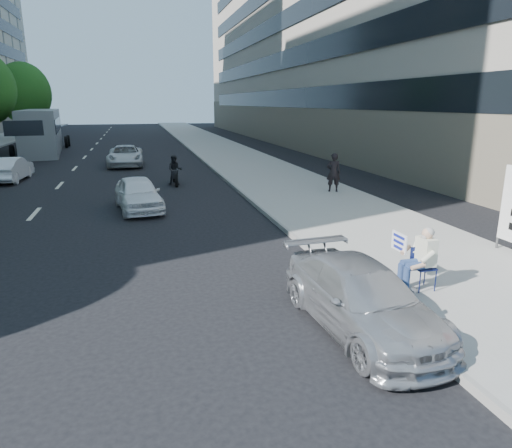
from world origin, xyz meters
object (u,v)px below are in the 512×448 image
object	(u,v)px
white_sedan_far	(125,156)
bus	(42,131)
white_sedan_mid	(10,169)
white_sedan_near	(138,194)
pedestrian_woman	(333,172)
motorcycle	(175,172)
parked_sedan	(361,298)
seated_protester	(419,255)

from	to	relation	value
white_sedan_far	bus	bearing A→B (deg)	123.89
white_sedan_mid	bus	size ratio (longest dim) A/B	0.30
white_sedan_near	bus	world-z (taller)	bus
pedestrian_woman	motorcycle	bearing A→B (deg)	-16.11
motorcycle	bus	xyz separation A→B (m)	(-8.90, 17.63, 1.00)
white_sedan_mid	motorcycle	world-z (taller)	motorcycle
white_sedan_near	motorcycle	distance (m)	5.40
motorcycle	bus	world-z (taller)	bus
white_sedan_near	motorcycle	xyz separation A→B (m)	(1.77, 5.10, 0.02)
bus	motorcycle	bearing A→B (deg)	-69.67
parked_sedan	bus	size ratio (longest dim) A/B	0.32
pedestrian_woman	white_sedan_far	world-z (taller)	pedestrian_woman
parked_sedan	bus	bearing A→B (deg)	104.26
white_sedan_near	white_sedan_mid	xyz separation A→B (m)	(-6.19, 8.21, -0.00)
parked_sedan	bus	distance (m)	34.88
white_sedan_far	motorcycle	size ratio (longest dim) A/B	2.22
pedestrian_woman	motorcycle	size ratio (longest dim) A/B	0.80
pedestrian_woman	white_sedan_far	size ratio (longest dim) A/B	0.36
white_sedan_mid	white_sedan_near	bearing A→B (deg)	131.12
white_sedan_near	seated_protester	bearing A→B (deg)	-67.90
pedestrian_woman	white_sedan_near	xyz separation A→B (m)	(-8.11, -0.84, -0.36)
seated_protester	white_sedan_near	bearing A→B (deg)	119.90
white_sedan_mid	bus	xyz separation A→B (m)	(-0.94, 14.52, 1.02)
white_sedan_near	white_sedan_far	distance (m)	12.77
seated_protester	white_sedan_near	xyz separation A→B (m)	(-5.42, 9.43, -0.26)
parked_sedan	motorcycle	distance (m)	15.63
motorcycle	parked_sedan	bearing A→B (deg)	-76.07
seated_protester	parked_sedan	distance (m)	2.04
pedestrian_woman	white_sedan_near	bearing A→B (deg)	23.73
seated_protester	white_sedan_mid	distance (m)	21.12
bus	white_sedan_far	bearing A→B (deg)	-63.48
pedestrian_woman	white_sedan_far	distance (m)	14.79
white_sedan_far	motorcycle	xyz separation A→B (m)	(2.42, -7.65, 0.00)
parked_sedan	white_sedan_far	distance (m)	23.56
seated_protester	pedestrian_woman	distance (m)	10.62
white_sedan_near	white_sedan_far	world-z (taller)	white_sedan_far
white_sedan_far	bus	xyz separation A→B (m)	(-6.47, 9.98, 1.00)
parked_sedan	seated_protester	bearing A→B (deg)	25.56
white_sedan_near	motorcycle	size ratio (longest dim) A/B	1.76
white_sedan_near	white_sedan_far	size ratio (longest dim) A/B	0.79
motorcycle	bus	size ratio (longest dim) A/B	0.17
motorcycle	white_sedan_far	bearing A→B (deg)	114.58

